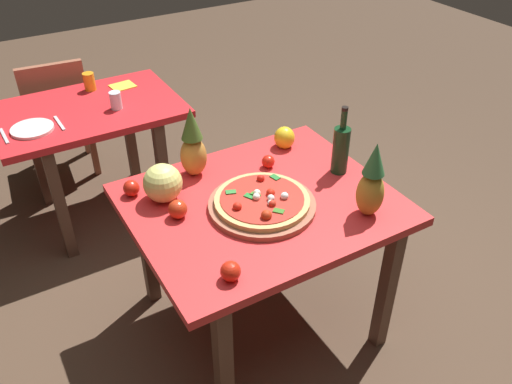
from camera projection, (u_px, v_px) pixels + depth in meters
name	position (u px, v px, depth m)	size (l,w,h in m)	color
ground_plane	(261.00, 317.00, 2.70)	(10.00, 10.00, 0.00)	#4C3828
display_table	(261.00, 217.00, 2.33)	(1.11, 0.93, 0.74)	brown
background_table	(90.00, 126.00, 3.07)	(1.03, 0.70, 0.74)	brown
dining_chair	(58.00, 112.00, 3.52)	(0.43, 0.43, 0.85)	#965840
pizza_board	(262.00, 205.00, 2.22)	(0.45, 0.45, 0.03)	#965840
pizza	(262.00, 200.00, 2.21)	(0.40, 0.40, 0.06)	tan
wine_bottle	(341.00, 149.00, 2.39)	(0.08, 0.08, 0.33)	#13371C
pineapple_left	(372.00, 183.00, 2.11)	(0.11, 0.11, 0.33)	#B0882D
pineapple_right	(193.00, 145.00, 2.36)	(0.12, 0.12, 0.34)	#BA8233
melon	(163.00, 183.00, 2.23)	(0.17, 0.17, 0.17)	#E0E076
bell_pepper	(284.00, 138.00, 2.62)	(0.10, 0.10, 0.11)	yellow
tomato_by_bottle	(131.00, 188.00, 2.29)	(0.07, 0.07, 0.07)	red
tomato_at_corner	(231.00, 271.00, 1.86)	(0.07, 0.07, 0.07)	red
tomato_near_board	(178.00, 209.00, 2.16)	(0.08, 0.08, 0.08)	red
tomato_beside_pepper	(268.00, 161.00, 2.47)	(0.06, 0.06, 0.06)	red
drinking_glass_juice	(89.00, 82.00, 3.17)	(0.07, 0.07, 0.11)	orange
drinking_glass_water	(116.00, 100.00, 2.96)	(0.07, 0.07, 0.10)	silver
dinner_plate	(32.00, 129.00, 2.78)	(0.22, 0.22, 0.02)	white
fork_utensil	(4.00, 136.00, 2.72)	(0.02, 0.18, 0.01)	silver
knife_utensil	(59.00, 123.00, 2.84)	(0.02, 0.18, 0.01)	silver
napkin_folded	(123.00, 86.00, 3.24)	(0.14, 0.12, 0.01)	yellow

